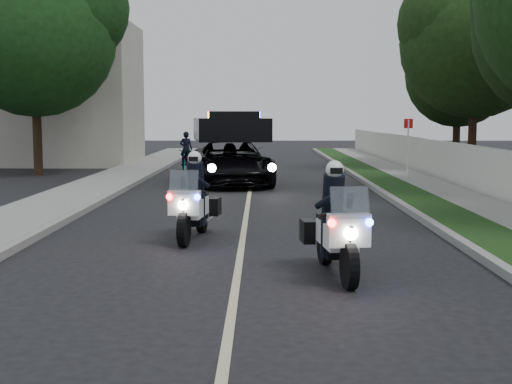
% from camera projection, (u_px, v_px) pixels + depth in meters
% --- Properties ---
extents(ground, '(120.00, 120.00, 0.00)m').
position_uv_depth(ground, '(234.00, 296.00, 9.45)').
color(ground, black).
rests_on(ground, ground).
extents(curb_right, '(0.20, 60.00, 0.15)m').
position_uv_depth(curb_right, '(396.00, 201.00, 19.35)').
color(curb_right, gray).
rests_on(curb_right, ground).
extents(grass_verge, '(1.20, 60.00, 0.16)m').
position_uv_depth(grass_verge, '(421.00, 201.00, 19.34)').
color(grass_verge, '#193814').
rests_on(grass_verge, ground).
extents(sidewalk_right, '(1.40, 60.00, 0.16)m').
position_uv_depth(sidewalk_right, '(468.00, 201.00, 19.33)').
color(sidewalk_right, gray).
rests_on(sidewalk_right, ground).
extents(property_wall, '(0.22, 60.00, 1.50)m').
position_uv_depth(property_wall, '(505.00, 177.00, 19.25)').
color(property_wall, beige).
rests_on(property_wall, ground).
extents(curb_left, '(0.20, 60.00, 0.15)m').
position_uv_depth(curb_left, '(101.00, 201.00, 19.41)').
color(curb_left, gray).
rests_on(curb_left, ground).
extents(sidewalk_left, '(2.00, 60.00, 0.16)m').
position_uv_depth(sidewalk_left, '(61.00, 201.00, 19.42)').
color(sidewalk_left, gray).
rests_on(sidewalk_left, ground).
extents(building_far, '(8.00, 6.00, 7.00)m').
position_uv_depth(building_far, '(55.00, 94.00, 34.98)').
color(building_far, '#A8A396').
rests_on(building_far, ground).
extents(lane_marking, '(0.12, 50.00, 0.01)m').
position_uv_depth(lane_marking, '(248.00, 204.00, 19.39)').
color(lane_marking, '#BFB78C').
rests_on(lane_marking, ground).
extents(police_moto_left, '(0.94, 2.12, 1.74)m').
position_uv_depth(police_moto_left, '(194.00, 239.00, 13.85)').
color(police_moto_left, white).
rests_on(police_moto_left, ground).
extents(police_moto_right, '(0.95, 2.14, 1.76)m').
position_uv_depth(police_moto_right, '(335.00, 275.00, 10.71)').
color(police_moto_right, white).
rests_on(police_moto_right, ground).
extents(police_suv, '(3.38, 6.00, 2.77)m').
position_uv_depth(police_suv, '(231.00, 184.00, 24.84)').
color(police_suv, black).
rests_on(police_suv, ground).
extents(bicycle, '(0.71, 1.85, 0.96)m').
position_uv_depth(bicycle, '(186.00, 171.00, 31.08)').
color(bicycle, black).
rests_on(bicycle, ground).
extents(cyclist, '(0.60, 0.44, 1.54)m').
position_uv_depth(cyclist, '(186.00, 171.00, 31.08)').
color(cyclist, black).
rests_on(cyclist, ground).
extents(sign_post, '(0.46, 0.46, 2.40)m').
position_uv_depth(sign_post, '(407.00, 179.00, 26.89)').
color(sign_post, red).
rests_on(sign_post, ground).
extents(tree_right_d, '(6.95, 6.95, 10.75)m').
position_uv_depth(tree_right_d, '(471.00, 172.00, 30.40)').
color(tree_right_d, '#1D3B13').
rests_on(tree_right_d, ground).
extents(tree_right_e, '(5.46, 5.46, 8.66)m').
position_uv_depth(tree_right_e, '(455.00, 165.00, 34.80)').
color(tree_right_e, '#193410').
rests_on(tree_right_e, ground).
extents(tree_left_near, '(7.62, 7.62, 11.02)m').
position_uv_depth(tree_left_near, '(39.00, 175.00, 28.62)').
color(tree_left_near, '#174015').
rests_on(tree_left_near, ground).
extents(tree_left_far, '(6.85, 6.85, 8.93)m').
position_uv_depth(tree_left_far, '(87.00, 158.00, 40.12)').
color(tree_left_far, '#1B3410').
rests_on(tree_left_far, ground).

